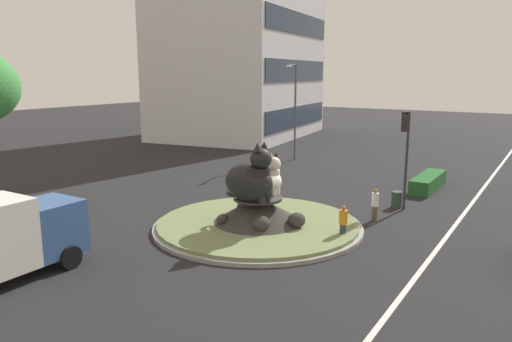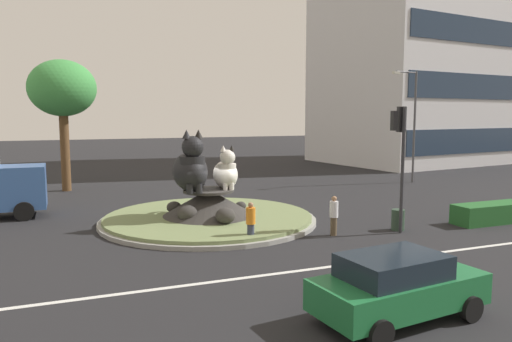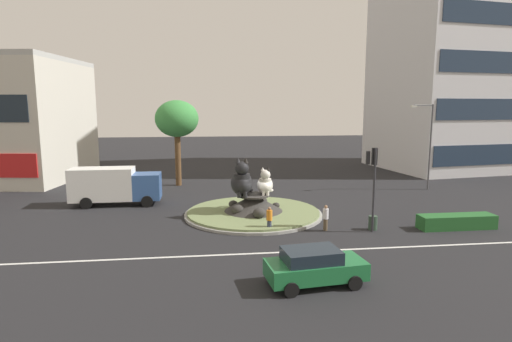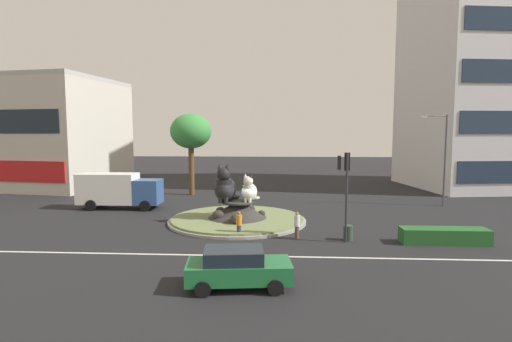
{
  "view_description": "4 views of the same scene",
  "coord_description": "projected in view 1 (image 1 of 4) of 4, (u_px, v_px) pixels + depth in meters",
  "views": [
    {
      "loc": [
        -19.09,
        -11.91,
        7.29
      ],
      "look_at": [
        0.2,
        0.23,
        2.72
      ],
      "focal_mm": 34.54,
      "sensor_mm": 36.0,
      "label": 1
    },
    {
      "loc": [
        -6.03,
        -21.4,
        4.97
      ],
      "look_at": [
        2.06,
        -0.75,
        2.37
      ],
      "focal_mm": 34.17,
      "sensor_mm": 36.0,
      "label": 2
    },
    {
      "loc": [
        -3.37,
        -28.91,
        7.78
      ],
      "look_at": [
        0.21,
        0.17,
        3.2
      ],
      "focal_mm": 28.99,
      "sensor_mm": 36.0,
      "label": 3
    },
    {
      "loc": [
        2.96,
        -27.84,
        6.39
      ],
      "look_at": [
        1.28,
        1.24,
        3.59
      ],
      "focal_mm": 27.54,
      "sensor_mm": 36.0,
      "label": 4
    }
  ],
  "objects": [
    {
      "name": "ground_plane",
      "position": [
        258.0,
        228.0,
        23.49
      ],
      "size": [
        160.0,
        160.0,
        0.0
      ],
      "primitive_type": "plane",
      "color": "black"
    },
    {
      "name": "lane_centreline",
      "position": [
        428.0,
        261.0,
        19.37
      ],
      "size": [
        112.0,
        0.2,
        0.01
      ],
      "primitive_type": "cube",
      "color": "silver",
      "rests_on": "ground"
    },
    {
      "name": "roundabout_island",
      "position": [
        258.0,
        218.0,
        23.39
      ],
      "size": [
        9.93,
        9.93,
        1.52
      ],
      "color": "gray",
      "rests_on": "ground"
    },
    {
      "name": "cat_statue_black",
      "position": [
        251.0,
        180.0,
        22.19
      ],
      "size": [
        1.76,
        2.73,
        2.78
      ],
      "rotation": [
        0.0,
        0.0,
        -1.61
      ],
      "color": "black",
      "rests_on": "roundabout_island"
    },
    {
      "name": "cat_statue_white",
      "position": [
        267.0,
        178.0,
        23.77
      ],
      "size": [
        1.43,
        2.06,
        2.04
      ],
      "rotation": [
        0.0,
        0.0,
        -1.66
      ],
      "color": "silver",
      "rests_on": "roundabout_island"
    },
    {
      "name": "traffic_light_mast",
      "position": [
        405.0,
        139.0,
        25.88
      ],
      "size": [
        0.77,
        0.48,
        5.28
      ],
      "rotation": [
        0.0,
        0.0,
        1.43
      ],
      "color": "#2D2D33",
      "rests_on": "ground"
    },
    {
      "name": "clipped_hedge_strip",
      "position": [
        428.0,
        182.0,
        31.3
      ],
      "size": [
        4.96,
        1.2,
        0.9
      ],
      "primitive_type": "cube",
      "color": "#235B28",
      "rests_on": "ground"
    },
    {
      "name": "streetlight_arm",
      "position": [
        294.0,
        105.0,
        40.63
      ],
      "size": [
        2.46,
        0.72,
        7.99
      ],
      "rotation": [
        0.0,
        0.0,
        3.38
      ],
      "color": "#4C4C51",
      "rests_on": "ground"
    },
    {
      "name": "pedestrian_orange_shirt",
      "position": [
        343.0,
        222.0,
        21.63
      ],
      "size": [
        0.37,
        0.37,
        1.58
      ],
      "rotation": [
        0.0,
        0.0,
        1.43
      ],
      "color": "#33384C",
      "rests_on": "ground"
    },
    {
      "name": "pedestrian_white_shirt",
      "position": [
        375.0,
        204.0,
        24.47
      ],
      "size": [
        0.35,
        0.35,
        1.64
      ],
      "rotation": [
        0.0,
        0.0,
        6.21
      ],
      "color": "brown",
      "rests_on": "ground"
    },
    {
      "name": "litter_bin",
      "position": [
        397.0,
        200.0,
        26.97
      ],
      "size": [
        0.56,
        0.56,
        0.9
      ],
      "color": "#2D4233",
      "rests_on": "ground"
    }
  ]
}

